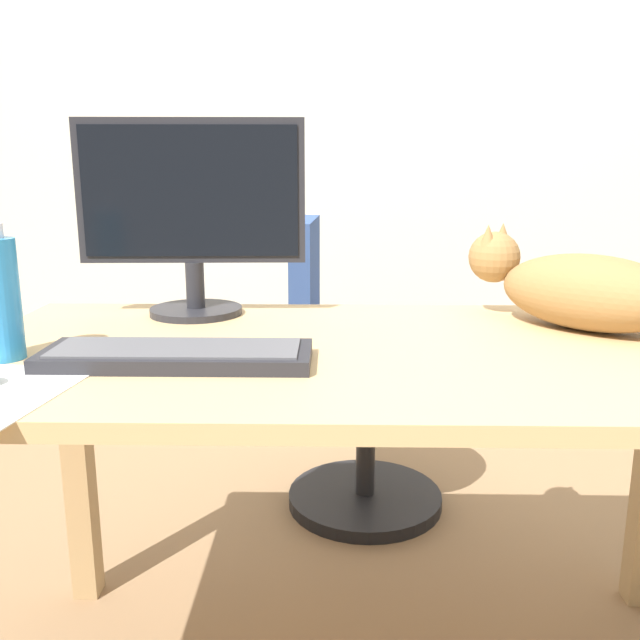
{
  "coord_description": "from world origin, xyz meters",
  "views": [
    {
      "loc": [
        -0.07,
        -1.16,
        1.05
      ],
      "look_at": [
        -0.09,
        -0.05,
        0.79
      ],
      "focal_mm": 37.53,
      "sensor_mm": 36.0,
      "label": 1
    }
  ],
  "objects_px": {
    "monitor": "(192,210)",
    "keyboard": "(177,355)",
    "office_chair": "(350,389)",
    "cat": "(578,288)"
  },
  "relations": [
    {
      "from": "office_chair",
      "to": "monitor",
      "type": "distance_m",
      "value": 0.85
    },
    {
      "from": "monitor",
      "to": "keyboard",
      "type": "height_order",
      "value": "monitor"
    },
    {
      "from": "office_chair",
      "to": "keyboard",
      "type": "bearing_deg",
      "value": -108.99
    },
    {
      "from": "monitor",
      "to": "keyboard",
      "type": "xyz_separation_m",
      "value": [
        0.04,
        -0.37,
        -0.21
      ]
    },
    {
      "from": "cat",
      "to": "keyboard",
      "type": "bearing_deg",
      "value": -160.51
    },
    {
      "from": "monitor",
      "to": "office_chair",
      "type": "bearing_deg",
      "value": 56.02
    },
    {
      "from": "monitor",
      "to": "cat",
      "type": "distance_m",
      "value": 0.81
    },
    {
      "from": "keyboard",
      "to": "monitor",
      "type": "bearing_deg",
      "value": 96.77
    },
    {
      "from": "office_chair",
      "to": "cat",
      "type": "xyz_separation_m",
      "value": [
        0.43,
        -0.64,
        0.43
      ]
    },
    {
      "from": "office_chair",
      "to": "cat",
      "type": "height_order",
      "value": "cat"
    }
  ]
}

